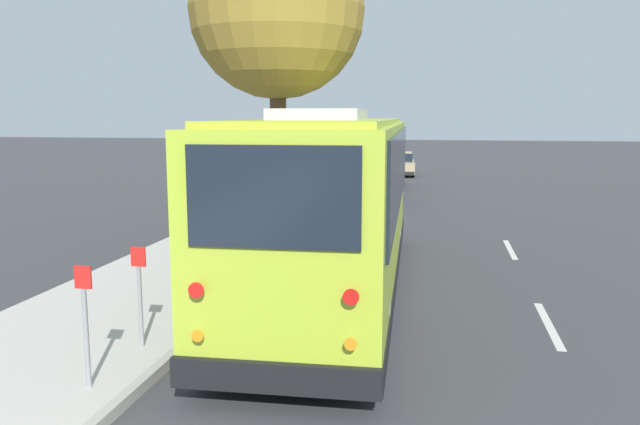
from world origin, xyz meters
name	(u,v)px	position (x,y,z in m)	size (l,w,h in m)	color
ground_plane	(344,297)	(0.00, 0.00, 0.00)	(160.00, 160.00, 0.00)	#3D3D3F
sidewalk_slab	(162,283)	(0.00, 3.72, 0.07)	(80.00, 3.54, 0.15)	beige
curb_strip	(250,288)	(0.00, 1.88, 0.07)	(80.00, 0.14, 0.15)	#AAA69D
shuttle_bus	(335,195)	(0.37, 0.25, 1.90)	(10.81, 3.05, 3.52)	#ADC633
parked_sedan_blue	(374,189)	(12.95, 0.82, 0.59)	(4.69, 2.00, 1.27)	navy
parked_sedan_navy	(385,175)	(18.52, 0.88, 0.61)	(4.23, 1.76, 1.31)	#19234C
parked_sedan_tan	(400,164)	(25.30, 0.60, 0.62)	(4.42, 1.94, 1.33)	tan
sign_post_near	(86,325)	(-4.89, 2.39, 0.93)	(0.06, 0.22, 1.51)	gray
sign_post_far	(140,295)	(-3.50, 2.39, 0.90)	(0.06, 0.22, 1.45)	gray
fire_hydrant	(312,204)	(8.43, 2.36, 0.55)	(0.22, 0.22, 0.81)	#99999E
lane_stripe_mid	(549,325)	(-0.97, -3.57, 0.00)	(2.40, 0.14, 0.01)	silver
lane_stripe_ahead	(510,249)	(5.03, -3.57, 0.00)	(2.40, 0.14, 0.01)	silver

